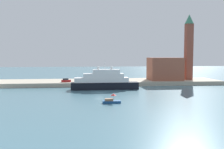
% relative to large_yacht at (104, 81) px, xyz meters
% --- Properties ---
extents(ground, '(400.00, 400.00, 0.00)m').
position_rel_large_yacht_xyz_m(ground, '(-2.21, -7.95, -2.97)').
color(ground, slate).
extents(quay_dock, '(110.00, 19.58, 1.66)m').
position_rel_large_yacht_xyz_m(quay_dock, '(-2.21, 17.84, -2.14)').
color(quay_dock, '#ADA38E').
rests_on(quay_dock, ground).
extents(large_yacht, '(25.08, 4.12, 10.64)m').
position_rel_large_yacht_xyz_m(large_yacht, '(0.00, 0.00, 0.00)').
color(large_yacht, black).
rests_on(large_yacht, ground).
extents(small_motorboat, '(4.81, 1.64, 2.56)m').
position_rel_large_yacht_xyz_m(small_motorboat, '(-0.29, -27.89, -2.24)').
color(small_motorboat, navy).
rests_on(small_motorboat, ground).
extents(harbor_building, '(14.24, 10.66, 10.04)m').
position_rel_large_yacht_xyz_m(harbor_building, '(28.80, 16.59, 3.71)').
color(harbor_building, '#93513D').
rests_on(harbor_building, quay_dock).
extents(bell_tower, '(4.06, 4.06, 29.42)m').
position_rel_large_yacht_xyz_m(bell_tower, '(40.00, 17.21, 14.54)').
color(bell_tower, brown).
rests_on(bell_tower, quay_dock).
extents(parked_car, '(3.88, 1.85, 1.55)m').
position_rel_large_yacht_xyz_m(parked_car, '(-14.77, 12.47, -0.65)').
color(parked_car, '#B21E1E').
rests_on(parked_car, quay_dock).
extents(person_figure, '(0.36, 0.36, 1.83)m').
position_rel_large_yacht_xyz_m(person_figure, '(-10.18, 14.24, -0.46)').
color(person_figure, '#334C8C').
rests_on(person_figure, quay_dock).
extents(mooring_bollard, '(0.52, 0.52, 0.80)m').
position_rel_large_yacht_xyz_m(mooring_bollard, '(-1.36, 9.49, -0.92)').
color(mooring_bollard, black).
rests_on(mooring_bollard, quay_dock).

